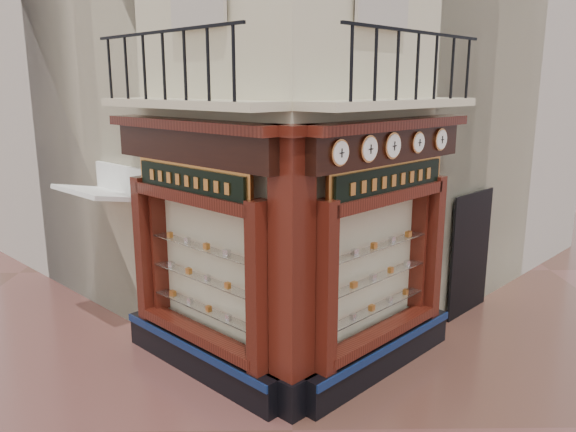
{
  "coord_description": "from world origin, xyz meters",
  "views": [
    {
      "loc": [
        -0.16,
        -6.59,
        4.44
      ],
      "look_at": [
        -0.03,
        2.0,
        2.45
      ],
      "focal_mm": 35.0,
      "sensor_mm": 36.0,
      "label": 1
    }
  ],
  "objects_px": {
    "awning": "(109,331)",
    "clock_c": "(392,146)",
    "clock_b": "(369,149)",
    "signboard_left": "(190,181)",
    "corner_pilaster": "(292,278)",
    "clock_a": "(340,153)",
    "clock_e": "(440,139)",
    "signboard_right": "(390,180)",
    "clock_d": "(418,142)"
  },
  "relations": [
    {
      "from": "awning",
      "to": "clock_c",
      "type": "bearing_deg",
      "value": -155.64
    },
    {
      "from": "clock_b",
      "to": "signboard_left",
      "type": "distance_m",
      "value": 2.62
    },
    {
      "from": "clock_b",
      "to": "clock_c",
      "type": "relative_size",
      "value": 0.97
    },
    {
      "from": "corner_pilaster",
      "to": "clock_a",
      "type": "distance_m",
      "value": 1.78
    },
    {
      "from": "corner_pilaster",
      "to": "clock_b",
      "type": "bearing_deg",
      "value": -22.19
    },
    {
      "from": "clock_c",
      "to": "clock_e",
      "type": "bearing_deg",
      "value": -0.0
    },
    {
      "from": "clock_a",
      "to": "clock_b",
      "type": "height_order",
      "value": "clock_b"
    },
    {
      "from": "clock_a",
      "to": "signboard_left",
      "type": "xyz_separation_m",
      "value": [
        -2.07,
        1.01,
        -0.52
      ]
    },
    {
      "from": "awning",
      "to": "signboard_right",
      "type": "distance_m",
      "value": 5.95
    },
    {
      "from": "clock_b",
      "to": "awning",
      "type": "bearing_deg",
      "value": 108.35
    },
    {
      "from": "clock_e",
      "to": "signboard_right",
      "type": "xyz_separation_m",
      "value": [
        -0.93,
        -0.77,
        -0.52
      ]
    },
    {
      "from": "clock_c",
      "to": "clock_a",
      "type": "bearing_deg",
      "value": -180.0
    },
    {
      "from": "clock_b",
      "to": "signboard_right",
      "type": "xyz_separation_m",
      "value": [
        0.42,
        0.58,
        -0.52
      ]
    },
    {
      "from": "clock_e",
      "to": "signboard_left",
      "type": "height_order",
      "value": "clock_e"
    },
    {
      "from": "clock_d",
      "to": "clock_e",
      "type": "xyz_separation_m",
      "value": [
        0.47,
        0.47,
        0.0
      ]
    },
    {
      "from": "corner_pilaster",
      "to": "clock_c",
      "type": "distance_m",
      "value": 2.36
    },
    {
      "from": "corner_pilaster",
      "to": "clock_b",
      "type": "height_order",
      "value": "corner_pilaster"
    },
    {
      "from": "awning",
      "to": "signboard_left",
      "type": "distance_m",
      "value": 3.98
    },
    {
      "from": "signboard_right",
      "to": "clock_e",
      "type": "bearing_deg",
      "value": -5.25
    },
    {
      "from": "clock_a",
      "to": "clock_e",
      "type": "distance_m",
      "value": 2.53
    },
    {
      "from": "corner_pilaster",
      "to": "signboard_left",
      "type": "xyz_separation_m",
      "value": [
        -1.46,
        1.01,
        1.15
      ]
    },
    {
      "from": "clock_d",
      "to": "signboard_left",
      "type": "height_order",
      "value": "clock_d"
    },
    {
      "from": "clock_b",
      "to": "awning",
      "type": "relative_size",
      "value": 0.23
    },
    {
      "from": "awning",
      "to": "corner_pilaster",
      "type": "bearing_deg",
      "value": -173.27
    },
    {
      "from": "awning",
      "to": "clock_a",
      "type": "bearing_deg",
      "value": -168.75
    },
    {
      "from": "clock_b",
      "to": "signboard_left",
      "type": "height_order",
      "value": "clock_b"
    },
    {
      "from": "clock_b",
      "to": "signboard_left",
      "type": "xyz_separation_m",
      "value": [
        -2.5,
        0.58,
        -0.52
      ]
    },
    {
      "from": "clock_a",
      "to": "signboard_left",
      "type": "bearing_deg",
      "value": 108.86
    },
    {
      "from": "clock_d",
      "to": "awning",
      "type": "xyz_separation_m",
      "value": [
        -5.26,
        1.33,
        -3.62
      ]
    },
    {
      "from": "clock_a",
      "to": "clock_d",
      "type": "xyz_separation_m",
      "value": [
        1.31,
        1.31,
        -0.0
      ]
    },
    {
      "from": "clock_b",
      "to": "signboard_right",
      "type": "bearing_deg",
      "value": 8.93
    },
    {
      "from": "clock_c",
      "to": "clock_e",
      "type": "height_order",
      "value": "clock_c"
    },
    {
      "from": "clock_e",
      "to": "signboard_right",
      "type": "bearing_deg",
      "value": 174.75
    },
    {
      "from": "corner_pilaster",
      "to": "clock_e",
      "type": "xyz_separation_m",
      "value": [
        2.39,
        1.79,
        1.67
      ]
    },
    {
      "from": "clock_d",
      "to": "signboard_right",
      "type": "distance_m",
      "value": 0.75
    },
    {
      "from": "corner_pilaster",
      "to": "clock_a",
      "type": "bearing_deg",
      "value": -45.0
    },
    {
      "from": "clock_a",
      "to": "awning",
      "type": "xyz_separation_m",
      "value": [
        -3.95,
        2.64,
        -3.62
      ]
    },
    {
      "from": "clock_e",
      "to": "clock_d",
      "type": "bearing_deg",
      "value": 180.0
    },
    {
      "from": "clock_b",
      "to": "clock_d",
      "type": "xyz_separation_m",
      "value": [
        0.87,
        0.87,
        0.0
      ]
    },
    {
      "from": "corner_pilaster",
      "to": "clock_d",
      "type": "distance_m",
      "value": 2.86
    },
    {
      "from": "clock_a",
      "to": "clock_b",
      "type": "bearing_deg",
      "value": 0.0
    },
    {
      "from": "clock_a",
      "to": "clock_b",
      "type": "xyz_separation_m",
      "value": [
        0.44,
        0.44,
        -0.0
      ]
    },
    {
      "from": "clock_a",
      "to": "signboard_right",
      "type": "bearing_deg",
      "value": 4.78
    },
    {
      "from": "clock_a",
      "to": "clock_c",
      "type": "xyz_separation_m",
      "value": [
        0.84,
        0.84,
        -0.0
      ]
    },
    {
      "from": "clock_e",
      "to": "clock_c",
      "type": "bearing_deg",
      "value": 180.0
    },
    {
      "from": "clock_a",
      "to": "signboard_right",
      "type": "distance_m",
      "value": 1.43
    },
    {
      "from": "signboard_right",
      "to": "signboard_left",
      "type": "bearing_deg",
      "value": 135.0
    },
    {
      "from": "clock_d",
      "to": "clock_a",
      "type": "bearing_deg",
      "value": -180.0
    },
    {
      "from": "clock_e",
      "to": "clock_a",
      "type": "bearing_deg",
      "value": 180.0
    },
    {
      "from": "signboard_left",
      "to": "awning",
      "type": "bearing_deg",
      "value": 4.22
    }
  ]
}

